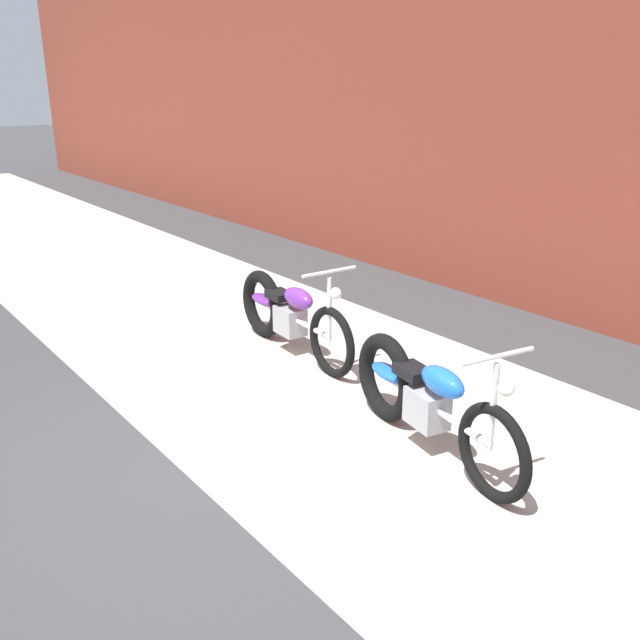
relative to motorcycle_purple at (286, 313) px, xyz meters
The scene contains 5 objects.
ground_plane 2.49m from the motorcycle_purple, 52.30° to the right, with size 80.00×80.00×0.00m, color #38383A.
sidewalk_slab 1.57m from the motorcycle_purple, ahead, with size 36.00×3.50×0.01m, color #B2ADA3.
brick_building_wall 4.10m from the motorcycle_purple, 65.15° to the left, with size 36.00×0.50×4.78m, color brown.
motorcycle_purple is the anchor object (origin of this frame).
motorcycle_blue 2.25m from the motorcycle_purple, ahead, with size 1.99×0.67×1.03m.
Camera 1 is at (3.95, -1.85, 2.66)m, focal length 38.62 mm.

